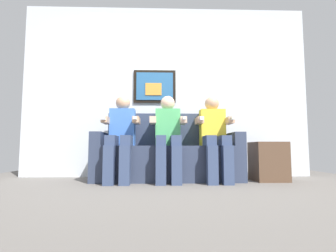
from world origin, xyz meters
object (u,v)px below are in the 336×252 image
Objects in this scene: couch at (168,156)px; side_table_right at (268,161)px; person_on_left at (121,133)px; person_in_middle at (168,133)px; person_on_right at (214,134)px.

couch is 1.31m from side_table_right.
person_on_left is 0.59m from person_in_middle.
person_on_left is at bearing 180.00° from person_on_right.
couch is at bearing 15.80° from person_on_left.
person_on_right is at bearing -175.06° from side_table_right.
person_in_middle is at bearing -89.83° from couch.
person_on_left reaches higher than couch.
side_table_right is (1.30, 0.06, -0.36)m from person_in_middle.
person_in_middle reaches higher than couch.
person_on_left is at bearing -179.95° from person_in_middle.
person_on_left reaches higher than side_table_right.
person_in_middle is 1.00× the size of person_on_right.
person_in_middle is (0.59, 0.00, -0.00)m from person_on_left.
person_on_right reaches higher than side_table_right.
person_on_left is at bearing -178.14° from side_table_right.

